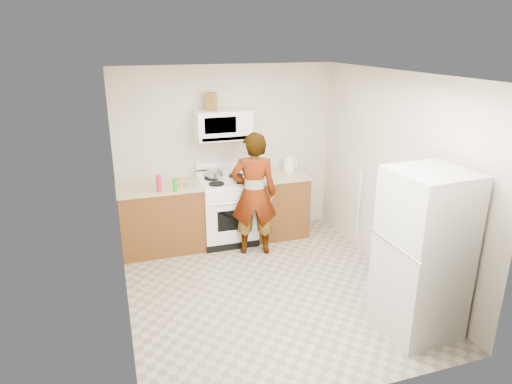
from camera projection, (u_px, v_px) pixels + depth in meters
name	position (u px, v px, depth m)	size (l,w,h in m)	color
floor	(268.00, 289.00, 5.44)	(3.60, 3.60, 0.00)	gray
back_wall	(227.00, 153.00, 6.65)	(3.20, 0.02, 2.50)	beige
right_wall	(392.00, 177.00, 5.51)	(0.02, 3.60, 2.50)	beige
cabinet_left	(162.00, 219.00, 6.33)	(1.12, 0.62, 0.90)	brown
counter_left	(159.00, 188.00, 6.18)	(1.14, 0.64, 0.04)	tan
cabinet_right	(277.00, 206.00, 6.84)	(0.80, 0.62, 0.90)	brown
counter_right	(278.00, 176.00, 6.68)	(0.82, 0.64, 0.04)	tan
gas_range	(227.00, 210.00, 6.59)	(0.76, 0.65, 1.13)	white
microwave	(223.00, 125.00, 6.31)	(0.76, 0.38, 0.40)	white
person	(254.00, 194.00, 6.12)	(0.62, 0.41, 1.70)	tan
fridge	(422.00, 254.00, 4.45)	(0.70, 0.70, 1.70)	#BCBCB7
kettle	(289.00, 165.00, 6.82)	(0.17, 0.17, 0.20)	white
jug	(211.00, 101.00, 6.19)	(0.14, 0.14, 0.24)	brown
saucepan	(214.00, 172.00, 6.51)	(0.23, 0.23, 0.13)	silver
tray	(242.00, 180.00, 6.36)	(0.25, 0.16, 0.05)	silver
bottle_spray	(159.00, 183.00, 5.95)	(0.07, 0.07, 0.22)	red
bottle_hot_sauce	(180.00, 183.00, 6.07)	(0.05, 0.05, 0.15)	orange
bottle_green_cap	(175.00, 185.00, 5.94)	(0.06, 0.06, 0.18)	#1A941D
pot_lid	(187.00, 185.00, 6.19)	(0.24, 0.24, 0.01)	silver
broom	(358.00, 210.00, 6.30)	(0.03, 0.03, 1.18)	silver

